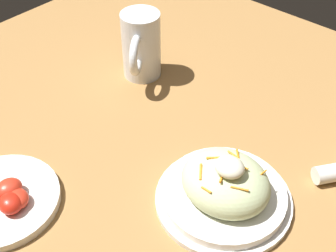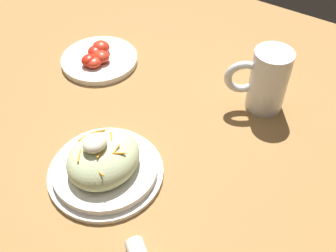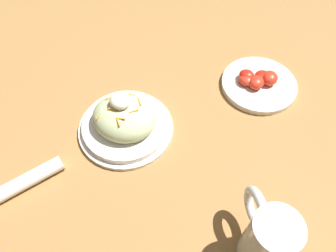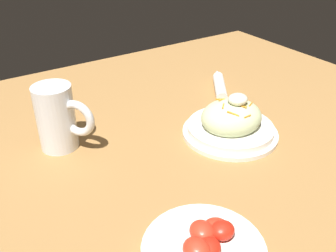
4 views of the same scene
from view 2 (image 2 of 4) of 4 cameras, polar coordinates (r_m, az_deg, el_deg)
ground_plane at (r=0.89m, az=-8.30°, el=-0.96°), size 1.43×1.43×0.00m
salad_plate at (r=0.79m, az=-9.05°, el=-5.28°), size 0.23×0.23×0.11m
beer_mug at (r=0.92m, az=13.76°, el=5.92°), size 0.11×0.13×0.15m
tomato_plate at (r=1.08m, az=-9.81°, el=9.48°), size 0.20×0.20×0.05m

